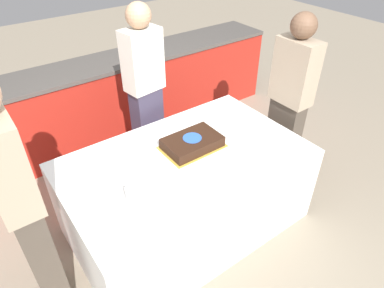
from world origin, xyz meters
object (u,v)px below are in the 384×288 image
at_px(cake, 192,143).
at_px(person_seated_left, 21,207).
at_px(plate_stack, 102,205).
at_px(wine_glass, 130,195).
at_px(person_cutting_cake, 145,94).
at_px(person_seated_right, 290,100).

relative_size(cake, person_seated_left, 0.28).
relative_size(cake, plate_stack, 2.16).
distance_m(cake, person_seated_left, 1.28).
bearing_deg(wine_glass, person_cutting_cake, 55.45).
bearing_deg(wine_glass, person_seated_left, 158.52).
relative_size(plate_stack, person_cutting_cake, 0.13).
relative_size(plate_stack, person_seated_left, 0.13).
distance_m(wine_glass, person_cutting_cake, 1.23).
distance_m(wine_glass, person_seated_right, 1.75).
height_order(wine_glass, person_seated_right, person_seated_right).
bearing_deg(plate_stack, person_seated_right, 3.85).
height_order(cake, plate_stack, cake).
bearing_deg(cake, plate_stack, -166.50).
distance_m(person_seated_left, person_seated_right, 2.30).
bearing_deg(cake, person_cutting_cake, 90.00).
height_order(plate_stack, person_seated_left, person_seated_left).
xyz_separation_m(cake, person_cutting_cake, (0.00, 0.72, 0.12)).
bearing_deg(person_seated_right, person_cutting_cake, -127.53).
height_order(cake, wine_glass, wine_glass).
xyz_separation_m(cake, person_seated_left, (-1.27, -0.08, 0.13)).
bearing_deg(person_seated_right, cake, -94.28).
height_order(wine_glass, person_cutting_cake, person_cutting_cake).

